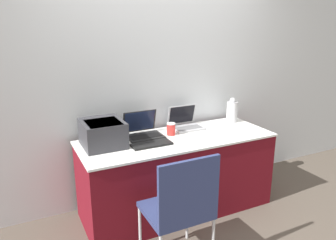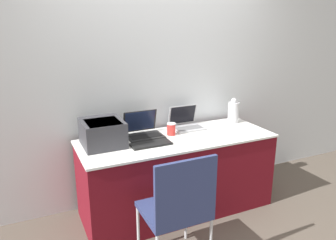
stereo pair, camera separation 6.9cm
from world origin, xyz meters
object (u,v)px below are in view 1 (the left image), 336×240
printer (103,133)px  laptop_left (143,131)px  coffee_cup (171,129)px  chair (181,204)px  metal_pitcher (232,111)px  external_keyboard (152,144)px  laptop_right (186,123)px

printer → laptop_left: (0.42, 0.08, -0.07)m
coffee_cup → chair: chair is taller
metal_pitcher → external_keyboard: bearing=-165.7°
laptop_left → chair: laptop_left is taller
laptop_right → coffee_cup: bearing=-150.4°
external_keyboard → metal_pitcher: metal_pitcher is taller
external_keyboard → chair: (-0.06, -0.68, -0.24)m
laptop_left → external_keyboard: bearing=-95.7°
laptop_left → external_keyboard: (-0.03, -0.27, -0.04)m
external_keyboard → laptop_right: bearing=30.8°
laptop_right → coffee_cup: 0.28m
laptop_right → metal_pitcher: size_ratio=1.16×
coffee_cup → printer: bearing=179.6°
coffee_cup → chair: size_ratio=0.13×
external_keyboard → coffee_cup: size_ratio=3.08×
coffee_cup → chair: 0.97m
printer → laptop_left: 0.44m
chair → printer: bearing=111.2°
laptop_right → metal_pitcher: 0.58m
metal_pitcher → chair: metal_pitcher is taller
laptop_right → chair: 1.19m
laptop_right → metal_pitcher: bearing=-3.6°
printer → coffee_cup: 0.69m
laptop_right → metal_pitcher: (0.57, -0.04, 0.07)m
external_keyboard → coffee_cup: 0.34m
metal_pitcher → printer: bearing=-176.4°
laptop_right → chair: bearing=-120.6°
laptop_left → coffee_cup: (0.26, -0.09, 0.01)m
metal_pitcher → laptop_right: bearing=176.4°
external_keyboard → metal_pitcher: bearing=14.3°
external_keyboard → coffee_cup: bearing=31.9°
printer → external_keyboard: (0.39, -0.18, -0.12)m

